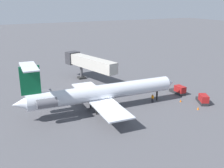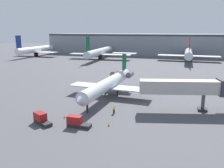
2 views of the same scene
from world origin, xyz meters
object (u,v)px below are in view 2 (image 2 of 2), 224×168
at_px(ground_crew_marshaller, 87,106).
at_px(traffic_cone_far, 109,125).
at_px(baggage_tug_trailing, 77,122).
at_px(ground_crew_loader, 114,109).
at_px(parked_airliner_west_mid, 100,52).
at_px(baggage_tug_lead, 41,119).
at_px(traffic_cone_mid, 42,115).
at_px(traffic_cone_near, 64,117).
at_px(parked_airliner_centre, 188,53).
at_px(parked_airliner_west_end, 36,50).
at_px(jet_bridge, 190,87).
at_px(regional_jet, 110,83).

xyz_separation_m(ground_crew_marshaller, traffic_cone_far, (6.53, -6.17, -0.58)).
bearing_deg(baggage_tug_trailing, ground_crew_loader, 62.28).
bearing_deg(traffic_cone_far, parked_airliner_west_mid, 110.95).
bearing_deg(ground_crew_loader, traffic_cone_far, -81.50).
distance_m(baggage_tug_lead, baggage_tug_trailing, 6.49).
bearing_deg(traffic_cone_mid, ground_crew_loader, 23.35).
relative_size(traffic_cone_near, traffic_cone_mid, 1.00).
height_order(ground_crew_loader, baggage_tug_lead, baggage_tug_lead).
distance_m(traffic_cone_near, parked_airliner_centre, 93.87).
relative_size(baggage_tug_lead, traffic_cone_near, 7.63).
bearing_deg(parked_airliner_west_end, traffic_cone_far, -49.09).
xyz_separation_m(traffic_cone_near, traffic_cone_mid, (-4.52, -0.26, 0.00)).
relative_size(jet_bridge, baggage_tug_trailing, 4.45).
relative_size(baggage_tug_lead, parked_airliner_centre, 0.11).
xyz_separation_m(baggage_tug_lead, parked_airliner_centre, (25.77, 94.15, 3.35)).
bearing_deg(baggage_tug_trailing, traffic_cone_near, 144.49).
bearing_deg(traffic_cone_far, regional_jet, 107.02).
xyz_separation_m(regional_jet, parked_airliner_west_end, (-71.04, 70.84, 0.70)).
distance_m(traffic_cone_mid, parked_airliner_centre, 95.33).
xyz_separation_m(ground_crew_loader, traffic_cone_far, (0.91, -6.11, -0.58)).
height_order(ground_crew_loader, parked_airliner_centre, parked_airliner_centre).
bearing_deg(regional_jet, traffic_cone_mid, -116.26).
height_order(baggage_tug_trailing, parked_airliner_west_end, parked_airliner_west_end).
distance_m(regional_jet, baggage_tug_lead, 20.65).
relative_size(ground_crew_loader, parked_airliner_west_end, 0.05).
bearing_deg(jet_bridge, traffic_cone_far, -137.00).
height_order(jet_bridge, parked_airliner_west_end, parked_airliner_west_end).
relative_size(regional_jet, traffic_cone_mid, 57.24).
distance_m(baggage_tug_lead, parked_airliner_west_mid, 90.66).
height_order(ground_crew_marshaller, traffic_cone_near, ground_crew_marshaller).
relative_size(ground_crew_loader, baggage_tug_lead, 0.40).
xyz_separation_m(regional_jet, parked_airliner_centre, (19.52, 74.65, 0.74)).
bearing_deg(parked_airliner_west_mid, jet_bridge, -58.08).
distance_m(baggage_tug_trailing, parked_airliner_west_end, 114.70).
height_order(ground_crew_loader, traffic_cone_near, ground_crew_loader).
height_order(jet_bridge, baggage_tug_trailing, jet_bridge).
bearing_deg(parked_airliner_west_end, jet_bridge, -40.36).
height_order(baggage_tug_trailing, parked_airliner_centre, parked_airliner_centre).
relative_size(regional_jet, traffic_cone_far, 57.24).
distance_m(traffic_cone_near, parked_airliner_west_end, 110.20).
relative_size(jet_bridge, traffic_cone_near, 32.45).
bearing_deg(parked_airliner_west_mid, parked_airliner_west_end, 176.98).
relative_size(ground_crew_marshaller, parked_airliner_west_end, 0.05).
relative_size(baggage_tug_trailing, traffic_cone_mid, 7.30).
relative_size(regional_jet, ground_crew_loader, 18.63).
height_order(traffic_cone_mid, parked_airliner_west_end, parked_airliner_west_end).
relative_size(regional_jet, baggage_tug_lead, 7.50).
height_order(traffic_cone_near, parked_airliner_centre, parked_airliner_centre).
bearing_deg(parked_airliner_centre, traffic_cone_far, -98.82).
bearing_deg(ground_crew_loader, regional_jet, 111.42).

